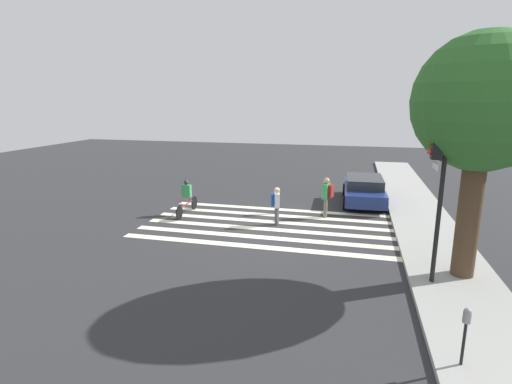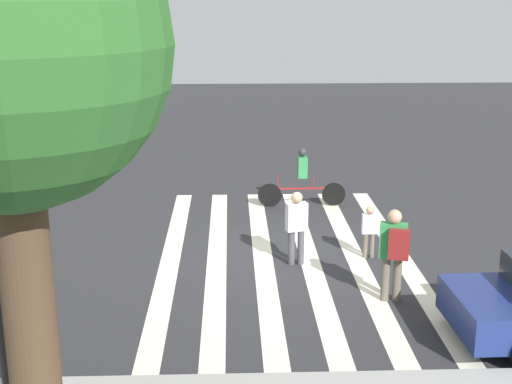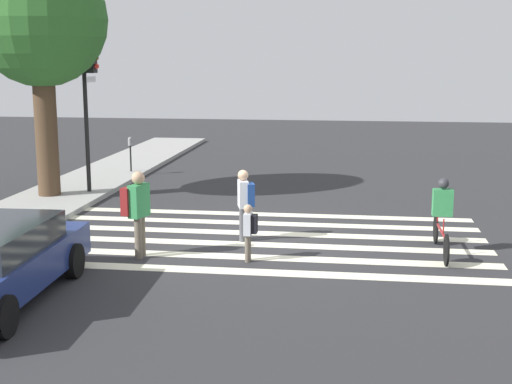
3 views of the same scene
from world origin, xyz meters
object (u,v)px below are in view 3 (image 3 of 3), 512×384
(traffic_light, at_px, (89,85))
(pedestrian_adult_blue_shirt, at_px, (249,228))
(pedestrian_child_with_backpack, at_px, (245,200))
(parking_meter, at_px, (130,147))
(cyclist_near_curb, at_px, (442,213))
(pedestrian_adult_tall_backpack, at_px, (137,207))
(street_tree, at_px, (40,23))

(traffic_light, bearing_deg, pedestrian_adult_blue_shirt, -137.82)
(pedestrian_child_with_backpack, bearing_deg, traffic_light, 33.48)
(parking_meter, xyz_separation_m, cyclist_near_curb, (-8.66, -9.34, -0.12))
(pedestrian_adult_blue_shirt, distance_m, pedestrian_adult_tall_backpack, 2.30)
(traffic_light, relative_size, parking_meter, 3.48)
(traffic_light, distance_m, pedestrian_child_with_backpack, 7.17)
(traffic_light, xyz_separation_m, street_tree, (-0.68, 1.04, 1.69))
(traffic_light, height_order, parking_meter, traffic_light)
(traffic_light, xyz_separation_m, pedestrian_child_with_backpack, (-4.45, -5.14, -2.29))
(parking_meter, height_order, pedestrian_adult_blue_shirt, parking_meter)
(pedestrian_child_with_backpack, xyz_separation_m, cyclist_near_curb, (-0.52, -4.16, -0.06))
(traffic_light, height_order, street_tree, street_tree)
(parking_meter, xyz_separation_m, pedestrian_adult_blue_shirt, (-9.72, -5.50, -0.31))
(street_tree, bearing_deg, pedestrian_adult_blue_shirt, -129.43)
(parking_meter, bearing_deg, pedestrian_adult_tall_backpack, -161.65)
(street_tree, height_order, pedestrian_adult_tall_backpack, street_tree)
(pedestrian_child_with_backpack, xyz_separation_m, pedestrian_adult_blue_shirt, (-1.59, -0.33, -0.25))
(parking_meter, relative_size, cyclist_near_curb, 0.56)
(parking_meter, bearing_deg, street_tree, 166.99)
(traffic_light, bearing_deg, cyclist_near_curb, -118.13)
(street_tree, height_order, pedestrian_child_with_backpack, street_tree)
(cyclist_near_curb, bearing_deg, street_tree, 66.91)
(traffic_light, height_order, pedestrian_child_with_backpack, traffic_light)
(pedestrian_child_with_backpack, xyz_separation_m, pedestrian_adult_tall_backpack, (-1.59, 1.94, 0.11))
(pedestrian_adult_blue_shirt, bearing_deg, parking_meter, 29.64)
(parking_meter, xyz_separation_m, pedestrian_adult_tall_backpack, (-9.73, -3.23, 0.05))
(parking_meter, relative_size, pedestrian_child_with_backpack, 0.84)
(parking_meter, distance_m, pedestrian_adult_tall_backpack, 10.25)
(cyclist_near_curb, bearing_deg, pedestrian_child_with_backpack, 82.27)
(pedestrian_child_with_backpack, bearing_deg, parking_meter, 16.82)
(pedestrian_child_with_backpack, bearing_deg, pedestrian_adult_tall_backpack, 113.74)
(traffic_light, relative_size, pedestrian_child_with_backpack, 2.90)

